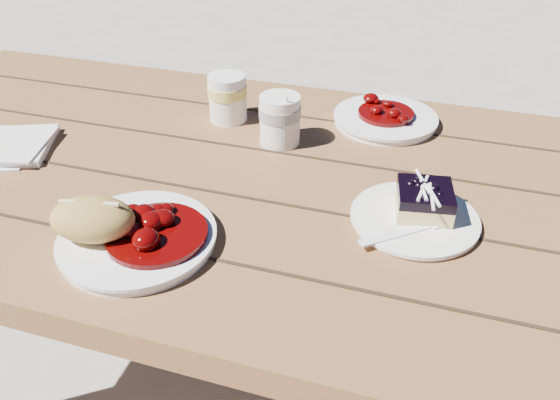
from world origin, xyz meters
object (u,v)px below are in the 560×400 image
(coffee_cup, at_px, (280,120))
(second_plate, at_px, (385,119))
(bread_roll, at_px, (93,219))
(dessert_plate, at_px, (414,219))
(main_plate, at_px, (138,239))
(picnic_table, at_px, (321,255))
(second_cup, at_px, (228,98))
(blueberry_cake, at_px, (424,200))

(coffee_cup, height_order, second_plate, coffee_cup)
(bread_roll, distance_m, dessert_plate, 0.48)
(main_plate, distance_m, coffee_cup, 0.38)
(dessert_plate, bearing_deg, bread_roll, -156.00)
(picnic_table, bearing_deg, second_cup, 143.70)
(main_plate, distance_m, bread_roll, 0.07)
(bread_roll, relative_size, second_plate, 0.59)
(coffee_cup, relative_size, second_plate, 0.46)
(bread_roll, bearing_deg, dessert_plate, 24.00)
(blueberry_cake, xyz_separation_m, coffee_cup, (-0.29, 0.17, 0.01))
(picnic_table, height_order, main_plate, main_plate)
(main_plate, xyz_separation_m, dessert_plate, (0.38, 0.18, -0.00))
(second_plate, bearing_deg, blueberry_cake, -71.90)
(coffee_cup, bearing_deg, main_plate, -106.69)
(bread_roll, height_order, second_plate, bread_roll)
(bread_roll, relative_size, second_cup, 1.28)
(picnic_table, height_order, second_plate, second_plate)
(bread_roll, xyz_separation_m, coffee_cup, (0.16, 0.38, 0.00))
(coffee_cup, xyz_separation_m, second_cup, (-0.13, 0.06, 0.00))
(dessert_plate, bearing_deg, coffee_cup, 146.31)
(blueberry_cake, bearing_deg, bread_roll, -164.38)
(main_plate, distance_m, blueberry_cake, 0.44)
(main_plate, height_order, bread_roll, bread_roll)
(main_plate, distance_m, second_plate, 0.58)
(blueberry_cake, height_order, second_cup, second_cup)
(dessert_plate, xyz_separation_m, blueberry_cake, (0.01, 0.02, 0.03))
(second_cup, bearing_deg, dessert_plate, -31.27)
(second_plate, bearing_deg, second_cup, -165.68)
(coffee_cup, bearing_deg, second_cup, 154.23)
(coffee_cup, bearing_deg, dessert_plate, -33.69)
(second_plate, height_order, second_cup, second_cup)
(picnic_table, xyz_separation_m, blueberry_cake, (0.17, -0.05, 0.19))
(picnic_table, distance_m, coffee_cup, 0.27)
(second_cup, bearing_deg, bread_roll, -93.95)
(blueberry_cake, xyz_separation_m, second_plate, (-0.10, 0.31, -0.03))
(picnic_table, xyz_separation_m, coffee_cup, (-0.12, 0.12, 0.21))
(bread_roll, distance_m, second_cup, 0.45)
(picnic_table, relative_size, blueberry_cake, 20.95)
(picnic_table, distance_m, second_cup, 0.38)
(second_plate, bearing_deg, dessert_plate, -74.27)
(bread_roll, bearing_deg, picnic_table, 42.69)
(dessert_plate, distance_m, second_cup, 0.48)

